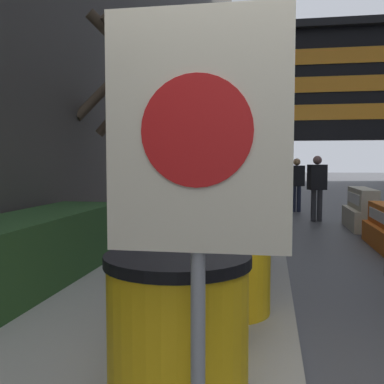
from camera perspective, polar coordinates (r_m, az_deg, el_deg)
name	(u,v)px	position (r m, az deg, el deg)	size (l,w,h in m)	color
bare_tree	(121,130)	(7.67, -8.95, 7.74)	(1.89, 2.00, 3.62)	#4C3D2D
barrel_drum_foreground	(178,337)	(2.51, -1.80, -17.90)	(0.78, 0.78, 0.90)	yellow
barrel_drum_middle	(197,290)	(3.34, 0.67, -12.29)	(0.78, 0.78, 0.90)	yellow
barrel_drum_back	(229,263)	(4.17, 4.75, -9.00)	(0.78, 0.78, 0.90)	yellow
warning_sign	(197,161)	(1.76, 0.69, 3.92)	(0.73, 0.08, 1.98)	gray
message_board	(330,86)	(6.48, 17.12, 12.75)	(2.14, 0.36, 3.40)	black
jersey_barrier_cream	(362,211)	(10.97, 20.81, -2.27)	(0.64, 1.73, 0.93)	beige
traffic_cone_mid	(357,214)	(11.07, 20.27, -2.59)	(0.38, 0.38, 0.69)	black
traffic_light_near_curb	(288,122)	(15.37, 12.07, 8.72)	(0.28, 0.44, 3.93)	#2D2D30
pedestrian_worker	(317,183)	(11.92, 15.59, 1.14)	(0.51, 0.40, 1.68)	#333338
pedestrian_passerby	(297,180)	(14.00, 13.14, 1.45)	(0.49, 0.39, 1.63)	#23283D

